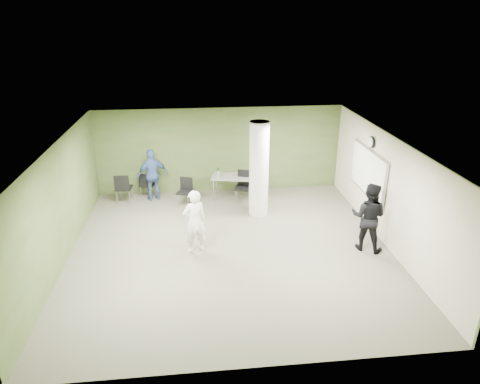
{
  "coord_description": "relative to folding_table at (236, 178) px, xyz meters",
  "views": [
    {
      "loc": [
        -0.79,
        -9.47,
        5.52
      ],
      "look_at": [
        0.34,
        1.0,
        1.14
      ],
      "focal_mm": 32.0,
      "sensor_mm": 36.0,
      "label": 1
    }
  ],
  "objects": [
    {
      "name": "wall_back",
      "position": [
        -0.47,
        0.8,
        0.69
      ],
      "size": [
        8.0,
        2.8,
        0.02
      ],
      "primitive_type": "cube",
      "rotation": [
        1.57,
        0.0,
        0.0
      ],
      "color": "#3F5126",
      "rests_on": "floor"
    },
    {
      "name": "chair_table_right",
      "position": [
        0.23,
        -0.22,
        -0.12
      ],
      "size": [
        0.63,
        0.63,
        1.0
      ],
      "rotation": [
        0.0,
        0.0,
        -0.32
      ],
      "color": "black",
      "rests_on": "floor"
    },
    {
      "name": "column",
      "position": [
        0.53,
        -1.2,
        0.69
      ],
      "size": [
        0.56,
        0.56,
        2.8
      ],
      "primitive_type": "cylinder",
      "color": "silver",
      "rests_on": "floor"
    },
    {
      "name": "chair_back_left",
      "position": [
        -3.56,
        0.04,
        -0.15
      ],
      "size": [
        0.51,
        0.51,
        0.96
      ],
      "rotation": [
        0.0,
        0.0,
        3.06
      ],
      "color": "black",
      "rests_on": "floor"
    },
    {
      "name": "floor",
      "position": [
        -0.47,
        -3.2,
        -0.71
      ],
      "size": [
        8.0,
        8.0,
        0.0
      ],
      "primitive_type": "plane",
      "color": "#4D4B3C",
      "rests_on": "ground"
    },
    {
      "name": "ceiling",
      "position": [
        -0.47,
        -3.2,
        2.09
      ],
      "size": [
        8.0,
        8.0,
        0.0
      ],
      "primitive_type": "plane",
      "rotation": [
        3.14,
        0.0,
        0.0
      ],
      "color": "white",
      "rests_on": "wall_back"
    },
    {
      "name": "wall_right_cream",
      "position": [
        3.53,
        -3.2,
        0.69
      ],
      "size": [
        0.02,
        8.0,
        2.8
      ],
      "primitive_type": "cube",
      "color": "beige",
      "rests_on": "floor"
    },
    {
      "name": "wastebasket",
      "position": [
        -1.48,
        0.38,
        -0.56
      ],
      "size": [
        0.26,
        0.26,
        0.3
      ],
      "primitive_type": "cylinder",
      "color": "#4C4C4C",
      "rests_on": "floor"
    },
    {
      "name": "chair_table_left",
      "position": [
        -1.63,
        -0.25,
        -0.22
      ],
      "size": [
        0.54,
        0.54,
        0.85
      ],
      "rotation": [
        0.0,
        0.0,
        -0.35
      ],
      "color": "black",
      "rests_on": "floor"
    },
    {
      "name": "woman_white",
      "position": [
        -1.36,
        -3.22,
        0.11
      ],
      "size": [
        0.7,
        0.59,
        1.65
      ],
      "primitive_type": "imported",
      "rotation": [
        0.0,
        0.0,
        3.51
      ],
      "color": "white",
      "rests_on": "floor"
    },
    {
      "name": "chair_back_right",
      "position": [
        -2.88,
        0.38,
        -0.22
      ],
      "size": [
        0.56,
        0.56,
        0.85
      ],
      "rotation": [
        0.0,
        0.0,
        2.74
      ],
      "color": "black",
      "rests_on": "floor"
    },
    {
      "name": "wall_clock",
      "position": [
        3.45,
        -2.0,
        1.64
      ],
      "size": [
        0.06,
        0.32,
        0.32
      ],
      "color": "black",
      "rests_on": "wall_right_cream"
    },
    {
      "name": "whiteboard",
      "position": [
        3.45,
        -2.0,
        0.79
      ],
      "size": [
        0.05,
        2.3,
        1.3
      ],
      "color": "silver",
      "rests_on": "wall_right_cream"
    },
    {
      "name": "man_blue",
      "position": [
        -2.64,
        0.2,
        0.13
      ],
      "size": [
        1.07,
        0.71,
        1.68
      ],
      "primitive_type": "imported",
      "rotation": [
        0.0,
        0.0,
        3.48
      ],
      "color": "#38528B",
      "rests_on": "floor"
    },
    {
      "name": "wall_left",
      "position": [
        -4.47,
        -3.2,
        0.69
      ],
      "size": [
        0.02,
        8.0,
        2.8
      ],
      "primitive_type": "cube",
      "color": "#3F5126",
      "rests_on": "floor"
    },
    {
      "name": "man_black",
      "position": [
        2.93,
        -3.54,
        0.18
      ],
      "size": [
        1.09,
        1.03,
        1.77
      ],
      "primitive_type": "imported",
      "rotation": [
        0.0,
        0.0,
        2.58
      ],
      "color": "black",
      "rests_on": "floor"
    },
    {
      "name": "folding_table",
      "position": [
        0.0,
        0.0,
        0.0
      ],
      "size": [
        1.71,
        1.02,
        1.01
      ],
      "rotation": [
        0.0,
        0.0,
        -0.21
      ],
      "color": "gray",
      "rests_on": "floor"
    }
  ]
}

